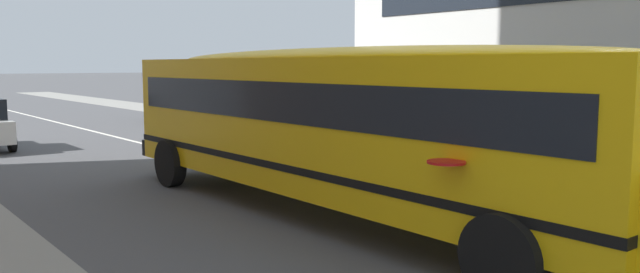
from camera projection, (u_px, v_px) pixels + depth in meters
name	position (u px, v px, depth m)	size (l,w,h in m)	color
ground_plane	(524.00, 238.00, 9.77)	(400.00, 400.00, 0.00)	#4C4C4F
lane_centreline	(524.00, 238.00, 9.76)	(110.00, 0.16, 0.01)	silver
school_bus	(351.00, 117.00, 10.92)	(13.45, 3.19, 3.01)	yellow
parked_car_black_end_of_row	(182.00, 104.00, 29.64)	(3.99, 2.07, 1.64)	black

